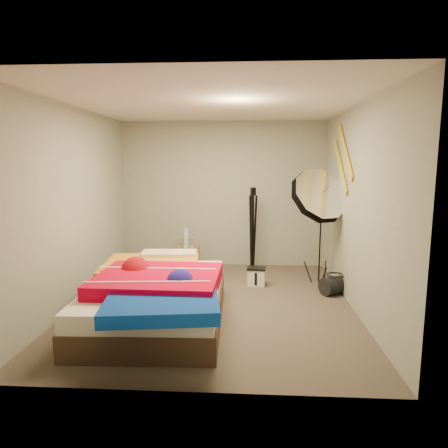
# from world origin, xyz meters

# --- Properties ---
(floor) EXTENTS (4.00, 4.00, 0.00)m
(floor) POSITION_xyz_m (0.00, 0.00, 0.00)
(floor) COLOR #534840
(floor) RESTS_ON ground
(ceiling) EXTENTS (4.00, 4.00, 0.00)m
(ceiling) POSITION_xyz_m (0.00, 0.00, 2.50)
(ceiling) COLOR silver
(ceiling) RESTS_ON wall_back
(wall_back) EXTENTS (3.50, 0.00, 3.50)m
(wall_back) POSITION_xyz_m (0.00, 2.00, 1.25)
(wall_back) COLOR #989B8B
(wall_back) RESTS_ON floor
(wall_front) EXTENTS (3.50, 0.00, 3.50)m
(wall_front) POSITION_xyz_m (0.00, -2.00, 1.25)
(wall_front) COLOR #989B8B
(wall_front) RESTS_ON floor
(wall_left) EXTENTS (0.00, 4.00, 4.00)m
(wall_left) POSITION_xyz_m (-1.75, 0.00, 1.25)
(wall_left) COLOR #989B8B
(wall_left) RESTS_ON floor
(wall_right) EXTENTS (0.00, 4.00, 4.00)m
(wall_right) POSITION_xyz_m (1.75, 0.00, 1.25)
(wall_right) COLOR #989B8B
(wall_right) RESTS_ON floor
(tote_bag) EXTENTS (0.40, 0.20, 0.40)m
(tote_bag) POSITION_xyz_m (-0.59, 1.73, 0.20)
(tote_bag) COLOR tan
(tote_bag) RESTS_ON floor
(wrapping_roll) EXTENTS (0.09, 0.21, 0.72)m
(wrapping_roll) POSITION_xyz_m (-0.60, 1.61, 0.36)
(wrapping_roll) COLOR #5FA3C1
(wrapping_roll) RESTS_ON floor
(camera_case) EXTENTS (0.27, 0.20, 0.25)m
(camera_case) POSITION_xyz_m (0.57, 0.81, 0.13)
(camera_case) COLOR silver
(camera_case) RESTS_ON floor
(duffel_bag) EXTENTS (0.47, 0.42, 0.25)m
(duffel_bag) POSITION_xyz_m (1.65, 0.49, 0.12)
(duffel_bag) COLOR black
(duffel_bag) RESTS_ON floor
(wall_stripe_upper) EXTENTS (0.02, 0.91, 0.78)m
(wall_stripe_upper) POSITION_xyz_m (1.73, 0.60, 1.95)
(wall_stripe_upper) COLOR gold
(wall_stripe_upper) RESTS_ON wall_right
(wall_stripe_lower) EXTENTS (0.02, 0.91, 0.78)m
(wall_stripe_lower) POSITION_xyz_m (1.73, 0.85, 1.75)
(wall_stripe_lower) COLOR gold
(wall_stripe_lower) RESTS_ON wall_right
(bed) EXTENTS (1.60, 2.34, 0.62)m
(bed) POSITION_xyz_m (-0.59, -0.60, 0.31)
(bed) COLOR #4A3225
(bed) RESTS_ON floor
(photo_umbrella) EXTENTS (0.92, 0.91, 1.82)m
(photo_umbrella) POSITION_xyz_m (1.42, 0.87, 1.31)
(photo_umbrella) COLOR black
(photo_umbrella) RESTS_ON floor
(camera_tripod) EXTENTS (0.09, 0.09, 1.40)m
(camera_tripod) POSITION_xyz_m (0.52, 1.62, 0.80)
(camera_tripod) COLOR black
(camera_tripod) RESTS_ON floor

